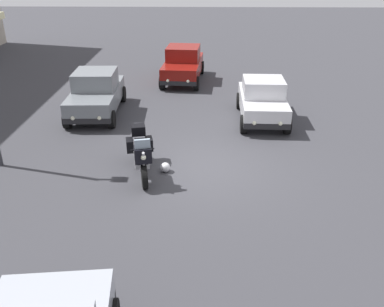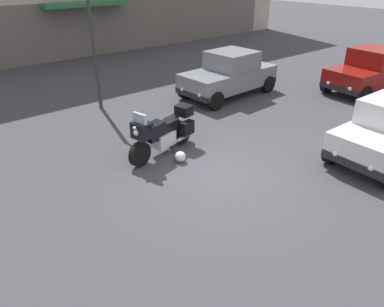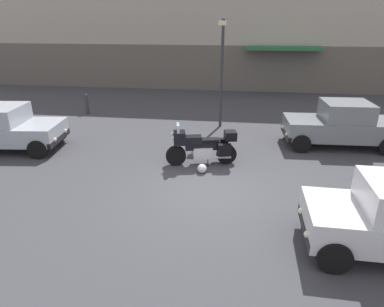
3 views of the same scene
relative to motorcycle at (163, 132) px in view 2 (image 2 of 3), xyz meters
name	(u,v)px [view 2 (image 2 of 3)]	position (x,y,z in m)	size (l,w,h in m)	color
ground_plane	(221,175)	(0.38, -1.80, -0.62)	(80.00, 80.00, 0.00)	#38383D
motorcycle	(163,132)	(0.00, 0.00, 0.00)	(2.24, 1.00, 1.36)	black
helmet	(180,157)	(0.05, -0.65, -0.48)	(0.28, 0.28, 0.28)	silver
car_hatchback_near	(371,70)	(9.36, -0.75, 0.19)	(3.97, 2.05, 1.64)	maroon
car_wagon_end	(229,74)	(4.73, 2.36, 0.19)	(3.93, 1.93, 1.64)	slate
streetlamp_curbside	(94,28)	(0.31, 4.04, 2.06)	(0.28, 0.94, 4.36)	#2D2D33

